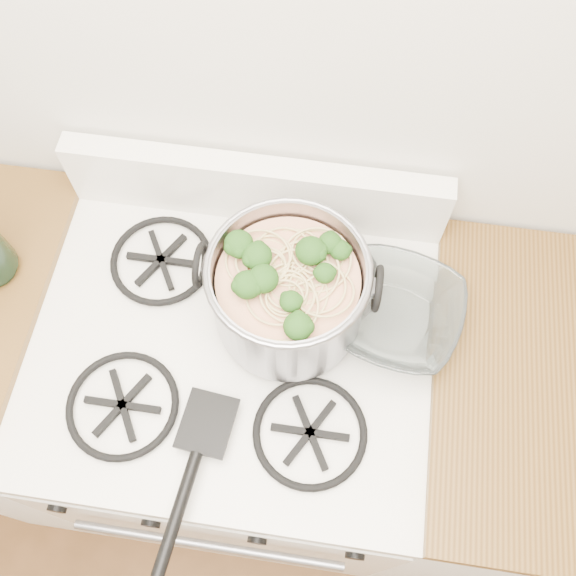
# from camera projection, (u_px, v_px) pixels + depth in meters

# --- Properties ---
(gas_range) EXTENTS (0.76, 0.66, 0.92)m
(gas_range) POSITION_uv_depth(u_px,v_px,m) (246.00, 410.00, 1.63)
(gas_range) COLOR white
(gas_range) RESTS_ON ground
(counter_left) EXTENTS (0.25, 0.65, 0.92)m
(counter_left) POSITION_uv_depth(u_px,v_px,m) (52.00, 378.00, 1.64)
(counter_left) COLOR silver
(counter_left) RESTS_ON ground
(stock_pot) EXTENTS (0.31, 0.28, 0.19)m
(stock_pot) POSITION_uv_depth(u_px,v_px,m) (288.00, 293.00, 1.14)
(stock_pot) COLOR gray
(stock_pot) RESTS_ON gas_range
(spatula) EXTENTS (0.32, 0.34, 0.02)m
(spatula) POSITION_uv_depth(u_px,v_px,m) (207.00, 422.00, 1.11)
(spatula) COLOR black
(spatula) RESTS_ON gas_range
(glass_bowl) EXTENTS (0.12, 0.12, 0.02)m
(glass_bowl) POSITION_uv_depth(u_px,v_px,m) (394.00, 316.00, 1.20)
(glass_bowl) COLOR white
(glass_bowl) RESTS_ON gas_range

